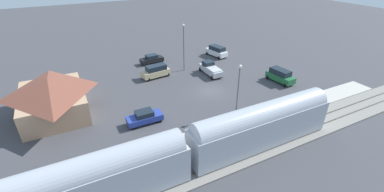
% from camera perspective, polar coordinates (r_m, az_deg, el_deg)
% --- Properties ---
extents(ground_plane, '(200.00, 200.00, 0.00)m').
position_cam_1_polar(ground_plane, '(41.78, 3.99, 1.06)').
color(ground_plane, '#424247').
extents(railway_track, '(4.80, 70.00, 0.30)m').
position_cam_1_polar(railway_track, '(32.47, 16.96, -8.90)').
color(railway_track, gray).
rests_on(railway_track, ground).
extents(platform, '(3.20, 46.00, 0.30)m').
position_cam_1_polar(platform, '(34.76, 12.54, -5.44)').
color(platform, '#B7B2A8').
rests_on(platform, ground).
extents(station_building, '(11.45, 8.55, 5.14)m').
position_cam_1_polar(station_building, '(39.22, -28.07, 0.02)').
color(station_building, tan).
rests_on(station_building, ground).
extents(pedestrian_on_platform, '(0.36, 0.36, 1.71)m').
position_cam_1_polar(pedestrian_on_platform, '(36.31, 17.81, -2.53)').
color(pedestrian_on_platform, brown).
rests_on(pedestrian_on_platform, platform).
extents(pedestrian_waiting_far, '(0.36, 0.36, 1.71)m').
position_cam_1_polar(pedestrian_waiting_far, '(33.00, 7.96, -4.62)').
color(pedestrian_waiting_far, brown).
rests_on(pedestrian_waiting_far, platform).
extents(sedan_blue, '(1.85, 4.50, 1.74)m').
position_cam_1_polar(sedan_blue, '(34.04, -10.24, -4.51)').
color(sedan_blue, '#283D9E').
rests_on(sedan_blue, ground).
extents(sedan_black, '(2.20, 4.63, 1.74)m').
position_cam_1_polar(sedan_black, '(53.17, -8.72, 7.94)').
color(sedan_black, black).
rests_on(sedan_black, ground).
extents(suv_green, '(5.06, 2.73, 2.22)m').
position_cam_1_polar(suv_green, '(46.82, 18.58, 4.24)').
color(suv_green, '#236638').
rests_on(suv_green, ground).
extents(suv_tan, '(2.50, 5.09, 2.22)m').
position_cam_1_polar(suv_tan, '(46.54, -7.86, 5.36)').
color(suv_tan, '#C6B284').
rests_on(suv_tan, ground).
extents(pickup_silver, '(5.42, 2.52, 2.14)m').
position_cam_1_polar(pickup_silver, '(47.52, 4.04, 5.90)').
color(pickup_silver, silver).
rests_on(pickup_silver, ground).
extents(suv_white, '(5.18, 3.09, 2.22)m').
position_cam_1_polar(suv_white, '(56.60, 5.37, 9.69)').
color(suv_white, white).
rests_on(suv_white, ground).
extents(light_pole_near_platform, '(0.44, 0.44, 7.02)m').
position_cam_1_polar(light_pole_near_platform, '(34.39, 10.07, 2.73)').
color(light_pole_near_platform, '#515156').
rests_on(light_pole_near_platform, ground).
extents(light_pole_lot_center, '(0.44, 0.44, 8.57)m').
position_cam_1_polar(light_pole_lot_center, '(47.73, -1.82, 11.53)').
color(light_pole_lot_center, '#515156').
rests_on(light_pole_lot_center, ground).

